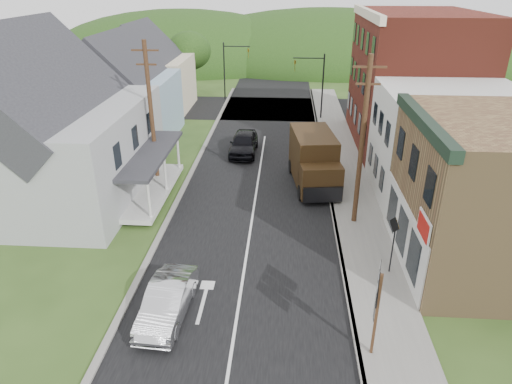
% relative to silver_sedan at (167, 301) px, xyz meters
% --- Properties ---
extents(ground, '(120.00, 120.00, 0.00)m').
position_rel_silver_sedan_xyz_m(ground, '(2.73, 4.63, -0.71)').
color(ground, '#2D4719').
rests_on(ground, ground).
extents(road, '(9.00, 90.00, 0.02)m').
position_rel_silver_sedan_xyz_m(road, '(2.73, 14.63, -0.71)').
color(road, black).
rests_on(road, ground).
extents(cross_road, '(60.00, 9.00, 0.02)m').
position_rel_silver_sedan_xyz_m(cross_road, '(2.73, 31.63, -0.71)').
color(cross_road, black).
rests_on(cross_road, ground).
extents(sidewalk_right, '(2.80, 55.00, 0.15)m').
position_rel_silver_sedan_xyz_m(sidewalk_right, '(8.63, 12.63, -0.63)').
color(sidewalk_right, slate).
rests_on(sidewalk_right, ground).
extents(curb_right, '(0.20, 55.00, 0.15)m').
position_rel_silver_sedan_xyz_m(curb_right, '(7.28, 12.63, -0.63)').
color(curb_right, slate).
rests_on(curb_right, ground).
extents(curb_left, '(0.30, 55.00, 0.12)m').
position_rel_silver_sedan_xyz_m(curb_left, '(-1.92, 12.63, -0.65)').
color(curb_left, slate).
rests_on(curb_left, ground).
extents(storefront_tan, '(8.00, 8.00, 7.00)m').
position_rel_silver_sedan_xyz_m(storefront_tan, '(14.03, 4.63, 2.79)').
color(storefront_tan, olive).
rests_on(storefront_tan, ground).
extents(storefront_white, '(8.00, 7.00, 6.50)m').
position_rel_silver_sedan_xyz_m(storefront_white, '(14.03, 12.13, 2.54)').
color(storefront_white, silver).
rests_on(storefront_white, ground).
extents(storefront_red, '(8.00, 12.00, 10.00)m').
position_rel_silver_sedan_xyz_m(storefront_red, '(14.03, 21.63, 4.29)').
color(storefront_red, maroon).
rests_on(storefront_red, ground).
extents(house_gray, '(10.20, 12.24, 8.35)m').
position_rel_silver_sedan_xyz_m(house_gray, '(-9.27, 10.63, 3.53)').
color(house_gray, '#A5A7AA').
rests_on(house_gray, ground).
extents(house_blue, '(7.14, 8.16, 7.28)m').
position_rel_silver_sedan_xyz_m(house_blue, '(-8.27, 21.63, 2.99)').
color(house_blue, '#8CABBF').
rests_on(house_blue, ground).
extents(house_cream, '(7.14, 8.16, 7.28)m').
position_rel_silver_sedan_xyz_m(house_cream, '(-8.77, 30.63, 2.99)').
color(house_cream, beige).
rests_on(house_cream, ground).
extents(utility_pole_right, '(1.60, 0.26, 9.00)m').
position_rel_silver_sedan_xyz_m(utility_pole_right, '(8.33, 8.13, 3.95)').
color(utility_pole_right, '#472D19').
rests_on(utility_pole_right, ground).
extents(utility_pole_left, '(1.60, 0.26, 9.00)m').
position_rel_silver_sedan_xyz_m(utility_pole_left, '(-3.77, 12.63, 3.95)').
color(utility_pole_left, '#472D19').
rests_on(utility_pole_left, ground).
extents(traffic_signal_right, '(2.87, 0.20, 6.00)m').
position_rel_silver_sedan_xyz_m(traffic_signal_right, '(7.03, 28.13, 3.05)').
color(traffic_signal_right, black).
rests_on(traffic_signal_right, ground).
extents(traffic_signal_left, '(2.87, 0.20, 6.00)m').
position_rel_silver_sedan_xyz_m(traffic_signal_left, '(-1.57, 35.13, 3.05)').
color(traffic_signal_left, black).
rests_on(traffic_signal_left, ground).
extents(tree_left_b, '(4.80, 4.80, 6.94)m').
position_rel_silver_sedan_xyz_m(tree_left_b, '(-14.27, 16.63, 4.18)').
color(tree_left_b, '#382616').
rests_on(tree_left_b, ground).
extents(tree_left_c, '(5.80, 5.80, 8.41)m').
position_rel_silver_sedan_xyz_m(tree_left_c, '(-16.27, 24.63, 5.23)').
color(tree_left_c, '#382616').
rests_on(tree_left_c, ground).
extents(tree_left_d, '(4.80, 4.80, 6.94)m').
position_rel_silver_sedan_xyz_m(tree_left_d, '(-6.27, 36.63, 4.18)').
color(tree_left_d, '#382616').
rests_on(tree_left_d, ground).
extents(forested_ridge, '(90.00, 30.00, 16.00)m').
position_rel_silver_sedan_xyz_m(forested_ridge, '(2.73, 59.63, -0.71)').
color(forested_ridge, black).
rests_on(forested_ridge, ground).
extents(silver_sedan, '(1.74, 4.36, 1.41)m').
position_rel_silver_sedan_xyz_m(silver_sedan, '(0.00, 0.00, 0.00)').
color(silver_sedan, '#BCBCC1').
rests_on(silver_sedan, ground).
extents(dark_sedan, '(2.02, 4.86, 1.65)m').
position_rel_silver_sedan_xyz_m(dark_sedan, '(1.32, 18.49, 0.12)').
color(dark_sedan, black).
rests_on(dark_sedan, ground).
extents(delivery_van, '(3.18, 6.27, 3.36)m').
position_rel_silver_sedan_xyz_m(delivery_van, '(6.30, 13.00, 0.99)').
color(delivery_van, black).
rests_on(delivery_van, ground).
extents(route_sign_cluster, '(0.53, 1.88, 3.36)m').
position_rel_silver_sedan_xyz_m(route_sign_cluster, '(7.68, -1.58, 1.62)').
color(route_sign_cluster, '#472D19').
rests_on(route_sign_cluster, sidewalk_right).
extents(warning_sign, '(0.29, 0.73, 2.81)m').
position_rel_silver_sedan_xyz_m(warning_sign, '(9.30, 3.44, 1.24)').
color(warning_sign, black).
rests_on(warning_sign, sidewalk_right).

